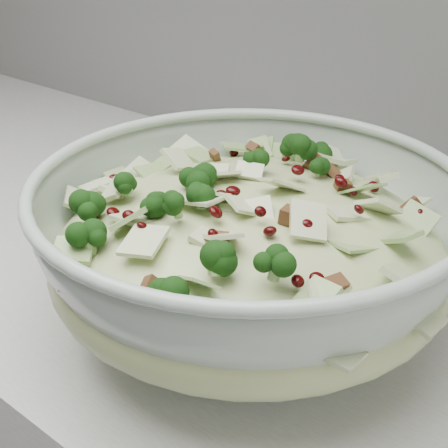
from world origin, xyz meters
The scene contains 3 objects.
counter centered at (0.00, 1.70, 0.45)m, with size 3.60×0.60×0.90m, color silver.
mixing_bowl centered at (0.53, 1.60, 0.98)m, with size 0.45×0.45×0.15m.
salad centered at (0.53, 1.60, 1.00)m, with size 0.36×0.36×0.15m.
Camera 1 is at (0.81, 1.22, 1.25)m, focal length 50.00 mm.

